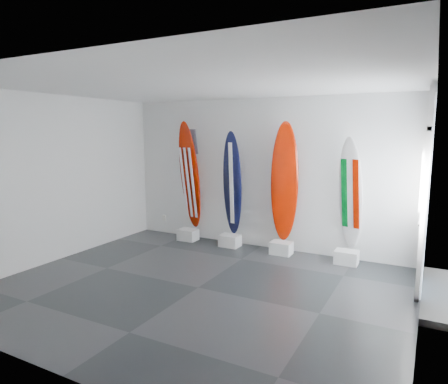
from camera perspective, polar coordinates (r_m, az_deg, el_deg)
The scene contains 16 objects.
floor at distance 6.21m, azimuth -3.73°, elevation -13.52°, with size 6.00×6.00×0.00m, color black.
ceiling at distance 5.79m, azimuth -4.03°, elevation 15.16°, with size 6.00×6.00×0.00m, color white.
wall_back at distance 8.03m, azimuth 5.55°, elevation 2.60°, with size 6.00×6.00×0.00m, color silver.
wall_front at distance 3.95m, azimuth -23.36°, elevation -4.37°, with size 6.00×6.00×0.00m, color silver.
wall_left at distance 7.81m, azimuth -22.96°, elevation 1.78°, with size 5.00×5.00×0.00m, color silver.
wall_right at distance 4.96m, azimuth 27.11°, elevation -2.07°, with size 5.00×5.00×0.00m, color silver.
display_block_usa at distance 8.73m, azimuth -5.18°, elevation -6.12°, with size 0.40×0.30×0.24m, color silver.
surfboard_usa at distance 8.58m, azimuth -4.94°, elevation 2.32°, with size 0.53×0.08×2.34m, color #8E1200.
display_block_navy at distance 8.24m, azimuth 0.85°, elevation -6.99°, with size 0.40×0.30×0.24m, color silver.
surfboard_navy at distance 8.09m, azimuth 1.20°, elevation 1.24°, with size 0.48×0.08×2.12m, color black.
display_block_swiss at distance 7.82m, azimuth 8.22°, elevation -7.95°, with size 0.40×0.30×0.24m, color silver.
surfboard_swiss at distance 7.65m, azimuth 8.68°, elevation 1.41°, with size 0.52×0.08×2.30m, color #8E1200.
display_block_italy at distance 7.52m, azimuth 17.15°, elevation -8.94°, with size 0.40×0.30×0.24m, color silver.
surfboard_italy at distance 7.36m, azimuth 17.69°, elevation -0.28°, with size 0.46×0.08×2.04m, color white.
wall_outlet at distance 9.40m, azimuth -8.58°, elevation -3.68°, with size 0.09×0.02×0.13m, color silver.
glass_door at distance 6.50m, azimuth 27.05°, elevation -0.40°, with size 0.12×1.16×2.85m, color white, non-canonical shape.
Camera 1 is at (3.03, -4.89, 2.34)m, focal length 31.88 mm.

